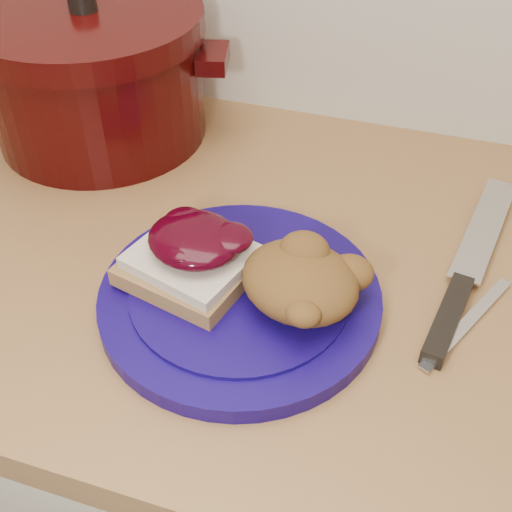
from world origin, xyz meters
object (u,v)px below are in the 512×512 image
(plate, at_px, (240,298))
(pepper_grinder, at_px, (72,68))
(chef_knife, at_px, (459,291))
(butter_knife, at_px, (468,322))
(dutch_oven, at_px, (95,74))

(plate, distance_m, pepper_grinder, 0.47)
(chef_knife, bearing_deg, pepper_grinder, 77.32)
(plate, bearing_deg, butter_knife, 10.74)
(chef_knife, distance_m, pepper_grinder, 0.60)
(butter_knife, xyz_separation_m, pepper_grinder, (-0.57, 0.26, 0.06))
(chef_knife, height_order, pepper_grinder, pepper_grinder)
(butter_knife, bearing_deg, plate, 126.33)
(butter_knife, height_order, dutch_oven, dutch_oven)
(dutch_oven, height_order, pepper_grinder, dutch_oven)
(butter_knife, relative_size, pepper_grinder, 1.35)
(chef_knife, bearing_deg, plate, 120.14)
(plate, xyz_separation_m, dutch_oven, (-0.28, 0.25, 0.08))
(chef_knife, bearing_deg, butter_knife, -150.83)
(pepper_grinder, bearing_deg, butter_knife, -25.04)
(plate, distance_m, dutch_oven, 0.38)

